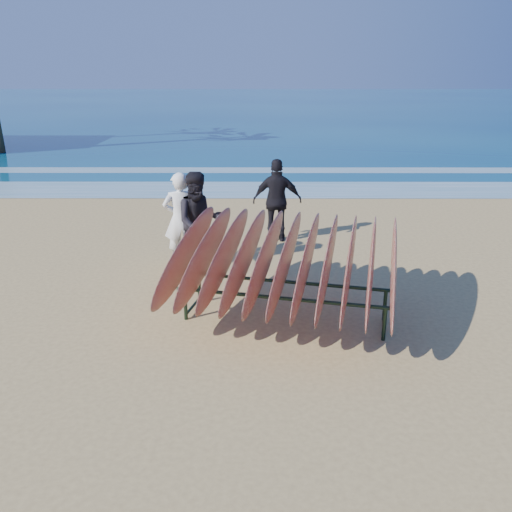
# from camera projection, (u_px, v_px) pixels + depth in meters

# --- Properties ---
(ground) EXTENTS (120.00, 120.00, 0.00)m
(ground) POSITION_uv_depth(u_px,v_px,m) (256.00, 336.00, 7.79)
(ground) COLOR tan
(ground) RESTS_ON ground
(ocean) EXTENTS (160.00, 160.00, 0.00)m
(ocean) POSITION_uv_depth(u_px,v_px,m) (258.00, 104.00, 59.76)
(ocean) COLOR navy
(ocean) RESTS_ON ground
(foam_near) EXTENTS (160.00, 160.00, 0.00)m
(foam_near) POSITION_uv_depth(u_px,v_px,m) (257.00, 190.00, 17.23)
(foam_near) COLOR white
(foam_near) RESTS_ON ground
(foam_far) EXTENTS (160.00, 160.00, 0.00)m
(foam_far) POSITION_uv_depth(u_px,v_px,m) (257.00, 170.00, 20.54)
(foam_far) COLOR white
(foam_far) RESTS_ON ground
(surfboard_rack) EXTENTS (3.76, 3.60, 1.60)m
(surfboard_rack) POSITION_uv_depth(u_px,v_px,m) (286.00, 261.00, 7.99)
(surfboard_rack) COLOR black
(surfboard_rack) RESTS_ON ground
(person_white) EXTENTS (0.73, 0.54, 1.82)m
(person_white) POSITION_uv_depth(u_px,v_px,m) (181.00, 219.00, 10.40)
(person_white) COLOR white
(person_white) RESTS_ON ground
(person_dark_a) EXTENTS (1.08, 0.95, 1.88)m
(person_dark_a) POSITION_uv_depth(u_px,v_px,m) (199.00, 222.00, 10.11)
(person_dark_a) COLOR black
(person_dark_a) RESTS_ON ground
(person_dark_b) EXTENTS (1.08, 0.47, 1.82)m
(person_dark_b) POSITION_uv_depth(u_px,v_px,m) (277.00, 201.00, 11.86)
(person_dark_b) COLOR black
(person_dark_b) RESTS_ON ground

